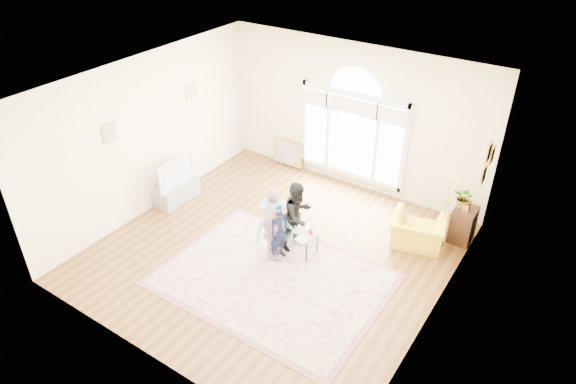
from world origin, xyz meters
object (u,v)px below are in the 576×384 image
Objects in this scene: area_rug at (273,279)px; armchair at (418,232)px; coffee_table at (298,234)px; tv_console at (177,191)px; television at (174,171)px.

area_rug is 2.88m from armchair.
armchair reaches higher than coffee_table.
armchair is at bearing 15.43° from tv_console.
area_rug is at bearing -16.83° from television.
coffee_table reaches higher than tv_console.
tv_console is (-3.19, 0.96, 0.20)m from area_rug.
armchair is at bearing 40.48° from coffee_table.
armchair is (4.89, 1.35, 0.10)m from tv_console.
armchair is (1.70, 2.31, 0.30)m from area_rug.
tv_console is 0.94× the size of television.
tv_console is 3.12m from coffee_table.
area_rug is at bearing 40.11° from armchair.
television is (0.01, -0.00, 0.52)m from tv_console.
coffee_table is 2.26m from armchair.
area_rug is 3.78× the size of armchair.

